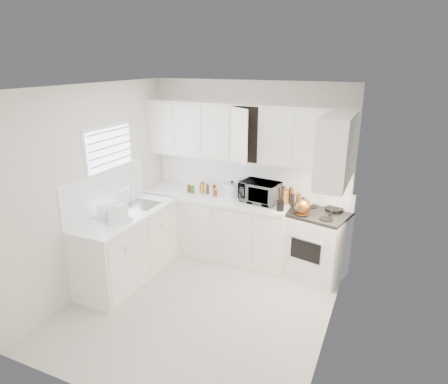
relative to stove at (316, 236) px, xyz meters
The scene contains 36 objects.
floor 1.80m from the stove, 131.00° to the right, with size 3.20×3.20×0.00m, color silver.
ceiling 2.63m from the stove, 131.00° to the right, with size 3.20×3.20×0.00m, color white.
wall_back 1.36m from the stove, 164.19° to the left, with size 3.00×3.00×0.00m, color white.
wall_front 3.17m from the stove, 111.16° to the right, with size 3.00×3.00×0.00m, color white.
wall_left 3.00m from the stove, 153.86° to the right, with size 3.20×3.20×0.00m, color white.
wall_right 1.51m from the stove, 73.35° to the right, with size 3.20×3.20×0.00m, color white.
window_blinds 2.92m from the stove, 160.21° to the right, with size 0.06×0.96×1.06m, color white, non-canonical shape.
lower_cabinets_back 1.51m from the stove, behind, with size 2.22×0.60×0.90m, color white, non-canonical shape.
lower_cabinets_left 2.56m from the stove, 154.92° to the right, with size 0.60×1.60×0.90m, color white, non-canonical shape.
countertop_back 1.54m from the stove, behind, with size 2.24×0.64×0.05m, color white.
countertop_left 2.57m from the stove, 154.82° to the right, with size 0.64×1.62×0.05m, color white.
backsplash_back 1.32m from the stove, 164.66° to the left, with size 2.98×0.02×0.55m, color white.
backsplash_left 2.89m from the stove, 157.42° to the right, with size 0.02×1.60×0.55m, color white.
upper_cabinets_back 1.44m from the stove, behind, with size 3.00×0.33×0.80m, color white, non-canonical shape.
upper_cabinets_right 1.04m from the stove, 64.73° to the right, with size 0.33×0.90×0.80m, color white, non-canonical shape.
sink 2.47m from the stove, 162.35° to the right, with size 0.42×0.38×0.30m, color gray, non-canonical shape.
stove is the anchor object (origin of this frame).
tea_kettle 0.53m from the stove, 138.37° to the right, with size 0.27×0.23×0.25m, color olive, non-canonical shape.
frying_pan 0.44m from the stove, 41.63° to the left, with size 0.24×0.41×0.04m, color black, non-canonical shape.
microwave 0.99m from the stove, behind, with size 0.53×0.29×0.36m, color gray.
rice_cooker 1.38m from the stove, behind, with size 0.24×0.24×0.24m, color white, non-canonical shape.
paper_towel 1.34m from the stove, behind, with size 0.12×0.12×0.27m, color white.
utensil_crock 0.73m from the stove, 160.06° to the right, with size 0.11×0.11×0.33m, color black, non-canonical shape.
dish_rack 2.72m from the stove, 150.61° to the right, with size 0.42×0.31×0.23m, color white, non-canonical shape.
spice_left_0 2.02m from the stove, behind, with size 0.06×0.06×0.13m, color brown.
spice_left_1 1.94m from the stove, behind, with size 0.06×0.06×0.13m, color #2E6220.
spice_left_2 1.87m from the stove, behind, with size 0.06×0.06×0.13m, color #BA4218.
spice_left_3 1.79m from the stove, behind, with size 0.06×0.06×0.13m, color #C6802E.
spice_left_4 1.72m from the stove, behind, with size 0.06×0.06×0.13m, color #543518.
spice_left_5 1.65m from the stove, behind, with size 0.06×0.06×0.13m, color black.
spice_left_6 1.58m from the stove, behind, with size 0.06×0.06×0.13m, color brown.
sauce_right_0 0.72m from the stove, 161.82° to the left, with size 0.06×0.06×0.19m, color #BA4218.
sauce_right_1 0.67m from the stove, 166.43° to the left, with size 0.06×0.06×0.19m, color #C6802E.
sauce_right_2 0.64m from the stove, 157.54° to the left, with size 0.06×0.06×0.19m, color #543518.
sauce_right_3 0.59m from the stove, 162.63° to the left, with size 0.06×0.06×0.19m, color black.
sauce_right_4 0.58m from the stove, 150.87° to the left, with size 0.06×0.06×0.19m, color brown.
Camera 1 is at (1.92, -3.66, 2.87)m, focal length 31.40 mm.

